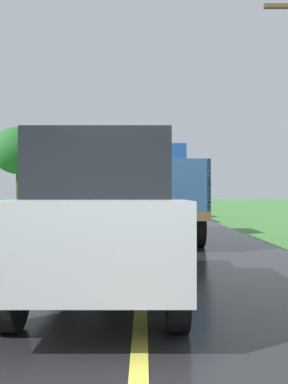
{
  "coord_description": "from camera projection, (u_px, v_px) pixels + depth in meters",
  "views": [
    {
      "loc": [
        0.04,
        -1.89,
        1.36
      ],
      "look_at": [
        0.08,
        10.99,
        1.4
      ],
      "focal_mm": 38.52,
      "sensor_mm": 36.0,
      "label": 1
    }
  ],
  "objects": [
    {
      "name": "banana_truck_near",
      "position": [
        150.0,
        190.0,
        12.32
      ],
      "size": [
        2.38,
        5.82,
        2.8
      ],
      "color": "#2D2D30",
      "rests_on": "road_surface"
    },
    {
      "name": "banana_truck_far",
      "position": [
        150.0,
        191.0,
        21.55
      ],
      "size": [
        2.38,
        5.83,
        2.8
      ],
      "color": "#2D2D30",
      "rests_on": "road_surface"
    },
    {
      "name": "roadside_tree_near_left",
      "position": [
        17.0,
        151.0,
        28.35
      ],
      "size": [
        3.59,
        3.59,
        5.92
      ],
      "color": "#4C3823",
      "rests_on": "ground"
    },
    {
      "name": "following_car",
      "position": [
        105.0,
        217.0,
        5.02
      ],
      "size": [
        1.74,
        4.1,
        1.92
      ],
      "color": "#B7BABF",
      "rests_on": "road_surface"
    }
  ]
}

